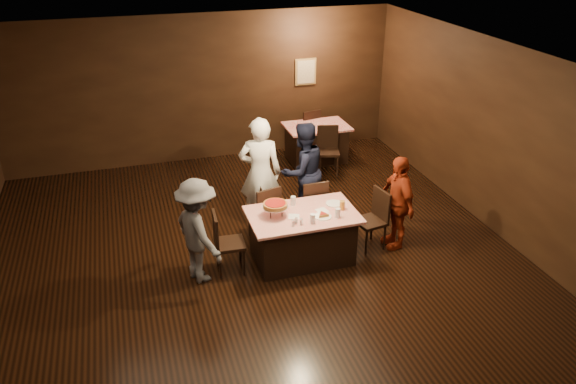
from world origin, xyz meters
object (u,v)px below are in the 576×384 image
(main_table, at_px, (302,236))
(chair_end_right, at_px, (370,220))
(diner_white_jacket, at_px, (260,173))
(diner_navy_hoodie, at_px, (303,171))
(glass_amber, at_px, (342,205))
(diner_red_shirt, at_px, (397,202))
(chair_far_left, at_px, (263,212))
(glass_front_left, at_px, (313,219))
(glass_front_right, at_px, (338,213))
(chair_back_far, at_px, (307,129))
(diner_grey_knit, at_px, (198,231))
(glass_back, at_px, (293,201))
(back_table, at_px, (316,143))
(chair_back_near, at_px, (328,151))
(pizza_stand, at_px, (275,205))
(chair_end_left, at_px, (230,242))
(plate_empty, at_px, (334,203))
(chair_far_right, at_px, (311,205))

(main_table, height_order, chair_end_right, chair_end_right)
(diner_white_jacket, distance_m, diner_navy_hoodie, 0.75)
(glass_amber, bearing_deg, diner_red_shirt, -0.07)
(chair_far_left, bearing_deg, glass_front_left, 98.95)
(chair_far_left, bearing_deg, glass_front_right, 116.12)
(chair_back_far, xyz_separation_m, diner_grey_knit, (-3.02, -4.16, 0.30))
(diner_red_shirt, height_order, glass_back, diner_red_shirt)
(back_table, height_order, chair_back_near, chair_back_near)
(diner_white_jacket, relative_size, pizza_stand, 4.97)
(diner_navy_hoodie, xyz_separation_m, diner_red_shirt, (1.09, -1.31, -0.10))
(chair_back_near, bearing_deg, chair_end_right, -83.25)
(chair_end_left, bearing_deg, chair_back_near, -38.97)
(glass_front_left, bearing_deg, glass_back, 99.46)
(diner_navy_hoodie, height_order, glass_back, diner_navy_hoodie)
(chair_end_right, bearing_deg, diner_grey_knit, -99.33)
(glass_front_left, bearing_deg, glass_front_right, 7.13)
(chair_back_near, xyz_separation_m, diner_white_jacket, (-1.80, -1.61, 0.47))
(back_table, relative_size, chair_end_right, 1.37)
(chair_back_far, distance_m, glass_front_right, 4.49)
(diner_white_jacket, bearing_deg, diner_red_shirt, 161.87)
(chair_far_left, height_order, diner_navy_hoodie, diner_navy_hoodie)
(chair_far_left, xyz_separation_m, chair_back_far, (1.87, 3.35, 0.00))
(chair_end_right, relative_size, diner_navy_hoodie, 0.56)
(chair_back_far, bearing_deg, chair_back_near, 77.60)
(glass_front_right, bearing_deg, plate_empty, 75.96)
(plate_empty, bearing_deg, diner_grey_knit, -174.40)
(plate_empty, bearing_deg, chair_back_near, 70.81)
(diner_navy_hoodie, relative_size, glass_amber, 12.15)
(glass_front_right, height_order, glass_back, same)
(chair_far_left, distance_m, chair_end_right, 1.68)
(diner_white_jacket, height_order, pizza_stand, diner_white_jacket)
(chair_far_left, relative_size, diner_red_shirt, 0.63)
(chair_end_left, height_order, diner_red_shirt, diner_red_shirt)
(diner_navy_hoodie, bearing_deg, chair_back_far, -127.14)
(back_table, height_order, plate_empty, plate_empty)
(main_table, height_order, chair_back_near, chair_back_near)
(diner_white_jacket, bearing_deg, chair_end_left, 73.19)
(main_table, xyz_separation_m, chair_far_left, (-0.40, 0.75, 0.09))
(main_table, relative_size, chair_far_right, 1.68)
(glass_front_left, distance_m, glass_amber, 0.60)
(chair_end_left, xyz_separation_m, plate_empty, (1.65, 0.15, 0.30))
(main_table, height_order, chair_back_far, chair_back_far)
(diner_grey_knit, relative_size, glass_front_left, 11.05)
(main_table, bearing_deg, chair_back_near, 62.28)
(chair_end_left, distance_m, chair_back_near, 3.80)
(diner_navy_hoodie, xyz_separation_m, glass_amber, (0.18, -1.31, -0.01))
(chair_end_right, bearing_deg, back_table, 163.39)
(diner_red_shirt, distance_m, pizza_stand, 1.92)
(diner_navy_hoodie, distance_m, glass_front_left, 1.60)
(plate_empty, bearing_deg, chair_back_far, 76.86)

